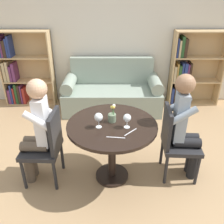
% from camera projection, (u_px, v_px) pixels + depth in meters
% --- Properties ---
extents(ground_plane, '(16.00, 16.00, 0.00)m').
position_uv_depth(ground_plane, '(112.00, 176.00, 2.93)').
color(ground_plane, tan).
extents(back_wall, '(5.20, 0.05, 2.70)m').
position_uv_depth(back_wall, '(112.00, 31.00, 4.32)').
color(back_wall, beige).
rests_on(back_wall, ground_plane).
extents(round_table, '(0.99, 0.99, 0.75)m').
position_uv_depth(round_table, '(112.00, 135.00, 2.64)').
color(round_table, black).
rests_on(round_table, ground_plane).
extents(couch, '(1.77, 0.80, 0.92)m').
position_uv_depth(couch, '(112.00, 93.00, 4.43)').
color(couch, gray).
rests_on(couch, ground_plane).
extents(bookshelf_left, '(0.95, 0.28, 1.40)m').
position_uv_depth(bookshelf_left, '(21.00, 71.00, 4.50)').
color(bookshelf_left, tan).
rests_on(bookshelf_left, ground_plane).
extents(bookshelf_right, '(0.95, 0.28, 1.40)m').
position_uv_depth(bookshelf_right, '(189.00, 71.00, 4.51)').
color(bookshelf_right, tan).
rests_on(bookshelf_right, ground_plane).
extents(chair_left, '(0.44, 0.44, 0.90)m').
position_uv_depth(chair_left, '(47.00, 144.00, 2.67)').
color(chair_left, '#232326').
rests_on(chair_left, ground_plane).
extents(chair_right, '(0.44, 0.44, 0.90)m').
position_uv_depth(chair_right, '(175.00, 140.00, 2.75)').
color(chair_right, '#232326').
rests_on(chair_right, ground_plane).
extents(person_left, '(0.43, 0.35, 1.27)m').
position_uv_depth(person_left, '(37.00, 130.00, 2.59)').
color(person_left, brown).
rests_on(person_left, ground_plane).
extents(person_right, '(0.43, 0.35, 1.29)m').
position_uv_depth(person_right, '(185.00, 126.00, 2.65)').
color(person_right, black).
rests_on(person_right, ground_plane).
extents(wine_glass_left, '(0.09, 0.09, 0.17)m').
position_uv_depth(wine_glass_left, '(99.00, 117.00, 2.46)').
color(wine_glass_left, white).
rests_on(wine_glass_left, round_table).
extents(wine_glass_right, '(0.08, 0.08, 0.16)m').
position_uv_depth(wine_glass_right, '(127.00, 118.00, 2.47)').
color(wine_glass_right, white).
rests_on(wine_glass_right, round_table).
extents(flower_vase, '(0.09, 0.09, 0.21)m').
position_uv_depth(flower_vase, '(112.00, 115.00, 2.59)').
color(flower_vase, gray).
rests_on(flower_vase, round_table).
extents(knife_left_setting, '(0.19, 0.03, 0.00)m').
position_uv_depth(knife_left_setting, '(116.00, 137.00, 2.34)').
color(knife_left_setting, silver).
rests_on(knife_left_setting, round_table).
extents(fork_left_setting, '(0.14, 0.15, 0.00)m').
position_uv_depth(fork_left_setting, '(131.00, 132.00, 2.43)').
color(fork_left_setting, silver).
rests_on(fork_left_setting, round_table).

